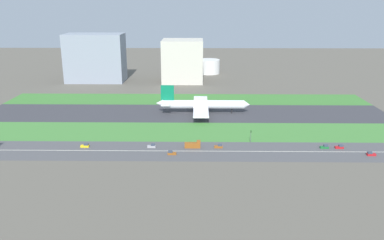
{
  "coord_description": "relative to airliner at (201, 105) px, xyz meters",
  "views": [
    {
      "loc": [
        8.24,
        -265.32,
        74.88
      ],
      "look_at": [
        5.03,
        -36.5,
        6.0
      ],
      "focal_mm": 37.0,
      "sensor_mm": 36.0,
      "label": 1
    }
  ],
  "objects": [
    {
      "name": "grass_median_north",
      "position": [
        -10.91,
        41.0,
        -6.18
      ],
      "size": [
        280.0,
        36.0,
        0.1
      ],
      "primitive_type": "cube",
      "color": "#3D7A33",
      "rests_on": "ground_plane"
    },
    {
      "name": "truck_0",
      "position": [
        -4.88,
        -68.0,
        -4.56
      ],
      "size": [
        8.4,
        2.5,
        4.0
      ],
      "color": "brown",
      "rests_on": "highway"
    },
    {
      "name": "car_0",
      "position": [
        64.95,
        -68.0,
        -5.31
      ],
      "size": [
        4.4,
        1.8,
        2.0
      ],
      "color": "#19662D",
      "rests_on": "highway"
    },
    {
      "name": "car_6",
      "position": [
        8.85,
        -68.0,
        -5.31
      ],
      "size": [
        4.4,
        1.8,
        2.0
      ],
      "color": "brown",
      "rests_on": "highway"
    },
    {
      "name": "ground_plane",
      "position": [
        -10.91,
        -0.0,
        -6.23
      ],
      "size": [
        800.0,
        800.0,
        0.0
      ],
      "primitive_type": "plane",
      "color": "#5B564C"
    },
    {
      "name": "grass_median_south",
      "position": [
        -10.91,
        -41.0,
        -6.18
      ],
      "size": [
        280.0,
        36.0,
        0.1
      ],
      "primitive_type": "cube",
      "color": "#427F38",
      "rests_on": "ground_plane"
    },
    {
      "name": "hangar_building",
      "position": [
        -16.96,
        114.0,
        13.79
      ],
      "size": [
        38.48,
        36.22,
        40.05
      ],
      "primitive_type": "cube",
      "color": "beige",
      "rests_on": "ground_plane"
    },
    {
      "name": "airliner",
      "position": [
        0.0,
        0.0,
        0.0
      ],
      "size": [
        65.0,
        56.0,
        19.7
      ],
      "color": "white",
      "rests_on": "runway"
    },
    {
      "name": "car_5",
      "position": [
        -62.52,
        -68.0,
        -5.31
      ],
      "size": [
        4.4,
        1.8,
        2.0
      ],
      "color": "yellow",
      "rests_on": "highway"
    },
    {
      "name": "fuel_tank_west",
      "position": [
        9.39,
        159.0,
        1.25
      ],
      "size": [
        23.48,
        23.48,
        14.96
      ],
      "primitive_type": "cylinder",
      "color": "silver",
      "rests_on": "ground_plane"
    },
    {
      "name": "terminal_building",
      "position": [
        -100.91,
        114.0,
        16.53
      ],
      "size": [
        54.88,
        29.91,
        45.52
      ],
      "primitive_type": "cube",
      "color": "gray",
      "rests_on": "ground_plane"
    },
    {
      "name": "highway_centerline",
      "position": [
        -10.91,
        -73.0,
        -6.13
      ],
      "size": [
        266.0,
        0.5,
        0.01
      ],
      "primitive_type": "cube",
      "color": "silver",
      "rests_on": "highway"
    },
    {
      "name": "runway",
      "position": [
        -10.91,
        -0.0,
        -6.18
      ],
      "size": [
        280.0,
        46.0,
        0.1
      ],
      "primitive_type": "cube",
      "color": "#38383D",
      "rests_on": "ground_plane"
    },
    {
      "name": "car_4",
      "position": [
        -26.81,
        -68.0,
        -5.31
      ],
      "size": [
        4.4,
        1.8,
        2.0
      ],
      "color": "#99999E",
      "rests_on": "highway"
    },
    {
      "name": "car_3",
      "position": [
        -15.71,
        -78.0,
        -5.31
      ],
      "size": [
        4.4,
        1.8,
        2.0
      ],
      "rotation": [
        0.0,
        0.0,
        3.14
      ],
      "color": "brown",
      "rests_on": "highway"
    },
    {
      "name": "traffic_light",
      "position": [
        26.71,
        -60.01,
        -1.94
      ],
      "size": [
        0.36,
        0.5,
        7.2
      ],
      "color": "#4C4C51",
      "rests_on": "highway"
    },
    {
      "name": "car_2",
      "position": [
        72.86,
        -68.0,
        -5.31
      ],
      "size": [
        4.4,
        1.8,
        2.0
      ],
      "color": "#B2191E",
      "rests_on": "highway"
    },
    {
      "name": "highway",
      "position": [
        -10.91,
        -73.0,
        -6.18
      ],
      "size": [
        280.0,
        28.0,
        0.1
      ],
      "primitive_type": "cube",
      "color": "#4C4C4F",
      "rests_on": "ground_plane"
    },
    {
      "name": "car_1",
      "position": [
        85.14,
        -78.0,
        -5.31
      ],
      "size": [
        4.4,
        1.8,
        2.0
      ],
      "rotation": [
        0.0,
        0.0,
        3.14
      ],
      "color": "#B2191E",
      "rests_on": "highway"
    }
  ]
}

